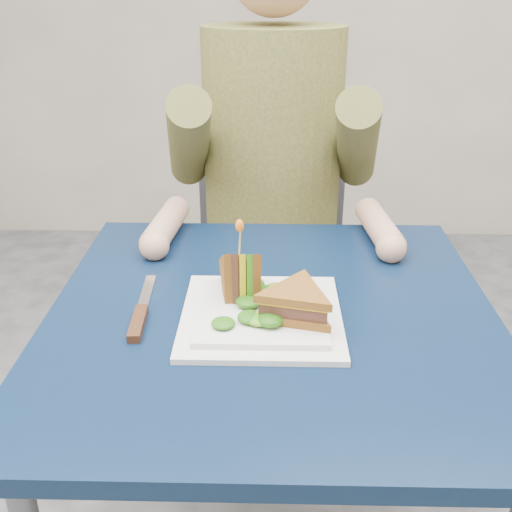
{
  "coord_description": "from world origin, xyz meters",
  "views": [
    {
      "loc": [
        -0.01,
        -0.86,
        1.25
      ],
      "look_at": [
        -0.03,
        0.02,
        0.82
      ],
      "focal_mm": 42.0,
      "sensor_mm": 36.0,
      "label": 1
    }
  ],
  "objects_px": {
    "sandwich_upright": "(240,277)",
    "knife": "(140,317)",
    "sandwich_flat": "(296,303)",
    "diner": "(273,122)",
    "plate": "(261,314)",
    "chair": "(271,243)",
    "table": "(272,350)",
    "fork": "(197,311)"
  },
  "relations": [
    {
      "from": "diner",
      "to": "table",
      "type": "bearing_deg",
      "value": -90.0
    },
    {
      "from": "plate",
      "to": "fork",
      "type": "bearing_deg",
      "value": 170.56
    },
    {
      "from": "diner",
      "to": "sandwich_flat",
      "type": "xyz_separation_m",
      "value": [
        0.04,
        -0.62,
        -0.14
      ]
    },
    {
      "from": "sandwich_upright",
      "to": "knife",
      "type": "bearing_deg",
      "value": -161.44
    },
    {
      "from": "table",
      "to": "sandwich_flat",
      "type": "xyz_separation_m",
      "value": [
        0.04,
        -0.05,
        0.12
      ]
    },
    {
      "from": "plate",
      "to": "knife",
      "type": "height_order",
      "value": "plate"
    },
    {
      "from": "sandwich_flat",
      "to": "knife",
      "type": "xyz_separation_m",
      "value": [
        -0.25,
        0.02,
        -0.04
      ]
    },
    {
      "from": "sandwich_flat",
      "to": "table",
      "type": "bearing_deg",
      "value": 125.88
    },
    {
      "from": "chair",
      "to": "plate",
      "type": "distance_m",
      "value": 0.74
    },
    {
      "from": "table",
      "to": "knife",
      "type": "bearing_deg",
      "value": -170.53
    },
    {
      "from": "diner",
      "to": "plate",
      "type": "height_order",
      "value": "diner"
    },
    {
      "from": "sandwich_flat",
      "to": "chair",
      "type": "bearing_deg",
      "value": 92.9
    },
    {
      "from": "table",
      "to": "plate",
      "type": "xyz_separation_m",
      "value": [
        -0.02,
        -0.03,
        0.09
      ]
    },
    {
      "from": "diner",
      "to": "sandwich_upright",
      "type": "height_order",
      "value": "diner"
    },
    {
      "from": "sandwich_upright",
      "to": "chair",
      "type": "bearing_deg",
      "value": 85.38
    },
    {
      "from": "knife",
      "to": "plate",
      "type": "bearing_deg",
      "value": 2.73
    },
    {
      "from": "table",
      "to": "sandwich_upright",
      "type": "relative_size",
      "value": 5.66
    },
    {
      "from": "chair",
      "to": "fork",
      "type": "height_order",
      "value": "chair"
    },
    {
      "from": "chair",
      "to": "sandwich_upright",
      "type": "height_order",
      "value": "chair"
    },
    {
      "from": "chair",
      "to": "knife",
      "type": "height_order",
      "value": "chair"
    },
    {
      "from": "diner",
      "to": "plate",
      "type": "bearing_deg",
      "value": -91.69
    },
    {
      "from": "chair",
      "to": "diner",
      "type": "height_order",
      "value": "diner"
    },
    {
      "from": "sandwich_upright",
      "to": "fork",
      "type": "distance_m",
      "value": 0.09
    },
    {
      "from": "fork",
      "to": "sandwich_flat",
      "type": "bearing_deg",
      "value": -14.77
    },
    {
      "from": "diner",
      "to": "sandwich_upright",
      "type": "relative_size",
      "value": 5.63
    },
    {
      "from": "chair",
      "to": "sandwich_flat",
      "type": "bearing_deg",
      "value": -87.1
    },
    {
      "from": "table",
      "to": "knife",
      "type": "relative_size",
      "value": 3.38
    },
    {
      "from": "table",
      "to": "plate",
      "type": "distance_m",
      "value": 0.09
    },
    {
      "from": "table",
      "to": "diner",
      "type": "height_order",
      "value": "diner"
    },
    {
      "from": "plate",
      "to": "sandwich_upright",
      "type": "distance_m",
      "value": 0.07
    },
    {
      "from": "sandwich_flat",
      "to": "sandwich_upright",
      "type": "height_order",
      "value": "sandwich_upright"
    },
    {
      "from": "sandwich_upright",
      "to": "knife",
      "type": "xyz_separation_m",
      "value": [
        -0.16,
        -0.05,
        -0.05
      ]
    },
    {
      "from": "knife",
      "to": "fork",
      "type": "bearing_deg",
      "value": 16.85
    },
    {
      "from": "table",
      "to": "diner",
      "type": "bearing_deg",
      "value": 90.0
    },
    {
      "from": "plate",
      "to": "knife",
      "type": "bearing_deg",
      "value": -177.27
    },
    {
      "from": "sandwich_upright",
      "to": "fork",
      "type": "xyz_separation_m",
      "value": [
        -0.07,
        -0.03,
        -0.05
      ]
    },
    {
      "from": "chair",
      "to": "fork",
      "type": "xyz_separation_m",
      "value": [
        -0.13,
        -0.69,
        0.19
      ]
    },
    {
      "from": "sandwich_flat",
      "to": "knife",
      "type": "bearing_deg",
      "value": 176.49
    },
    {
      "from": "sandwich_flat",
      "to": "plate",
      "type": "bearing_deg",
      "value": 155.56
    },
    {
      "from": "diner",
      "to": "knife",
      "type": "xyz_separation_m",
      "value": [
        -0.22,
        -0.61,
        -0.18
      ]
    },
    {
      "from": "fork",
      "to": "knife",
      "type": "xyz_separation_m",
      "value": [
        -0.09,
        -0.03,
        0.0
      ]
    },
    {
      "from": "chair",
      "to": "knife",
      "type": "distance_m",
      "value": 0.78
    }
  ]
}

